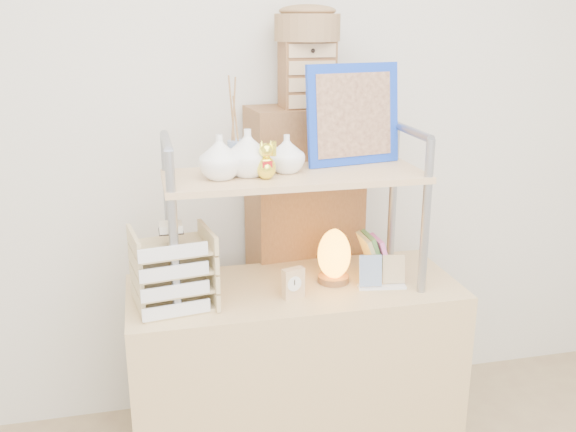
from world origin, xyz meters
name	(u,v)px	position (x,y,z in m)	size (l,w,h in m)	color
room_shell	(389,14)	(0.00, 0.39, 1.69)	(3.42, 3.41, 2.61)	silver
desk	(294,376)	(0.00, 1.20, 0.38)	(1.20, 0.50, 0.75)	tan
cabinet	(304,265)	(0.13, 1.57, 0.68)	(0.45, 0.24, 1.35)	brown
hutch	(286,166)	(-0.03, 1.21, 1.20)	(0.90, 0.34, 0.78)	#8F929C
letter_tray	(173,274)	(-0.43, 1.13, 0.87)	(0.27, 0.26, 0.30)	tan
salt_lamp	(334,255)	(0.15, 1.20, 0.85)	(0.13, 0.13, 0.20)	brown
desk_clock	(293,283)	(-0.03, 1.10, 0.80)	(0.08, 0.05, 0.11)	tan
postcard_stand	(382,278)	(0.31, 1.12, 0.79)	(0.18, 0.07, 0.12)	white
drawer_chest	(307,75)	(0.13, 1.55, 1.48)	(0.20, 0.16, 0.25)	brown
woven_basket	(307,27)	(0.13, 1.55, 1.65)	(0.25, 0.25, 0.10)	olive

